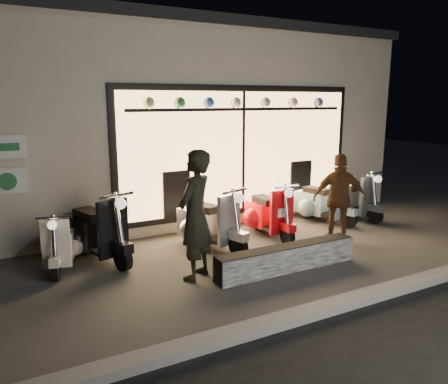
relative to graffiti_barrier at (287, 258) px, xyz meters
The scene contains 12 objects.
ground 0.68m from the graffiti_barrier, 94.85° to the left, with size 40.00×40.00×0.00m, color #383533.
kerb 1.36m from the graffiti_barrier, 92.34° to the right, with size 40.00×0.25×0.12m, color slate.
shop_building 5.95m from the graffiti_barrier, 90.52° to the left, with size 10.20×6.23×4.20m.
graffiti_barrier is the anchor object (origin of this frame).
scooter_silver 1.76m from the graffiti_barrier, 109.51° to the left, with size 0.79×1.52×1.09m.
scooter_red 1.91m from the graffiti_barrier, 65.89° to the left, with size 0.50×1.46×1.04m.
scooter_black 3.19m from the graffiti_barrier, 141.30° to the left, with size 0.85×1.60×1.15m.
scooter_cream 3.56m from the graffiti_barrier, 147.47° to the left, with size 0.64×1.27×0.91m.
scooter_blue 3.07m from the graffiti_barrier, 40.77° to the left, with size 0.71×1.44×1.03m.
scooter_grey 3.65m from the graffiti_barrier, 32.80° to the left, with size 0.67×1.47×1.04m.
man 1.59m from the graffiti_barrier, 162.43° to the left, with size 0.69×0.46×1.90m, color black.
woman 1.95m from the graffiti_barrier, 23.01° to the left, with size 0.96×0.40×1.64m, color #56321B.
Camera 1 is at (-3.81, -5.78, 2.58)m, focal length 35.00 mm.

